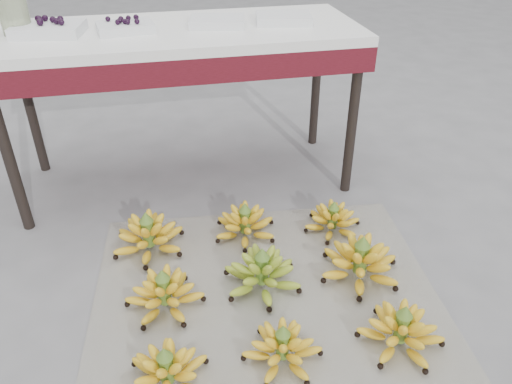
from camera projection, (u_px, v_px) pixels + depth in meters
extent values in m
plane|color=slate|center=(249.00, 302.00, 1.81)|extent=(60.00, 60.00, 0.00)
cube|color=beige|center=(266.00, 294.00, 1.84)|extent=(1.34, 1.16, 0.01)
ellipsoid|color=yellow|center=(167.00, 376.00, 1.49)|extent=(0.30, 0.30, 0.08)
ellipsoid|color=yellow|center=(166.00, 368.00, 1.47)|extent=(0.21, 0.21, 0.06)
ellipsoid|color=yellow|center=(165.00, 361.00, 1.45)|extent=(0.14, 0.14, 0.05)
cylinder|color=#547927|center=(166.00, 368.00, 1.47)|extent=(0.04, 0.04, 0.11)
cone|color=#547927|center=(164.00, 353.00, 1.43)|extent=(0.05, 0.05, 0.04)
ellipsoid|color=yellow|center=(282.00, 351.00, 1.57)|extent=(0.29, 0.29, 0.07)
ellipsoid|color=yellow|center=(283.00, 344.00, 1.55)|extent=(0.20, 0.20, 0.06)
ellipsoid|color=yellow|center=(283.00, 338.00, 1.53)|extent=(0.13, 0.13, 0.05)
cylinder|color=#547927|center=(283.00, 344.00, 1.55)|extent=(0.04, 0.04, 0.10)
cone|color=#547927|center=(283.00, 330.00, 1.51)|extent=(0.05, 0.05, 0.04)
ellipsoid|color=yellow|center=(400.00, 335.00, 1.62)|extent=(0.36, 0.36, 0.08)
ellipsoid|color=yellow|center=(402.00, 327.00, 1.60)|extent=(0.25, 0.25, 0.06)
ellipsoid|color=yellow|center=(404.00, 320.00, 1.58)|extent=(0.16, 0.16, 0.05)
cylinder|color=#547927|center=(402.00, 327.00, 1.60)|extent=(0.04, 0.04, 0.11)
cone|color=#547927|center=(405.00, 311.00, 1.56)|extent=(0.05, 0.05, 0.04)
ellipsoid|color=yellow|center=(165.00, 297.00, 1.76)|extent=(0.32, 0.32, 0.08)
ellipsoid|color=yellow|center=(164.00, 290.00, 1.74)|extent=(0.23, 0.23, 0.06)
ellipsoid|color=yellow|center=(163.00, 283.00, 1.72)|extent=(0.15, 0.15, 0.05)
cylinder|color=#547927|center=(164.00, 290.00, 1.74)|extent=(0.04, 0.04, 0.11)
cone|color=#547927|center=(162.00, 274.00, 1.70)|extent=(0.05, 0.05, 0.04)
ellipsoid|color=olive|center=(262.00, 277.00, 1.85)|extent=(0.37, 0.37, 0.09)
ellipsoid|color=olive|center=(262.00, 269.00, 1.83)|extent=(0.26, 0.26, 0.07)
ellipsoid|color=olive|center=(262.00, 261.00, 1.81)|extent=(0.17, 0.17, 0.05)
cylinder|color=#547927|center=(262.00, 269.00, 1.83)|extent=(0.05, 0.05, 0.12)
cone|color=#547927|center=(262.00, 253.00, 1.79)|extent=(0.06, 0.06, 0.04)
ellipsoid|color=yellow|center=(360.00, 266.00, 1.89)|extent=(0.38, 0.38, 0.09)
ellipsoid|color=yellow|center=(361.00, 258.00, 1.87)|extent=(0.27, 0.27, 0.07)
ellipsoid|color=yellow|center=(362.00, 250.00, 1.85)|extent=(0.17, 0.17, 0.06)
cylinder|color=#547927|center=(361.00, 258.00, 1.87)|extent=(0.05, 0.05, 0.13)
cone|color=#547927|center=(363.00, 241.00, 1.83)|extent=(0.06, 0.06, 0.05)
ellipsoid|color=yellow|center=(149.00, 240.00, 2.03)|extent=(0.31, 0.31, 0.09)
ellipsoid|color=yellow|center=(148.00, 232.00, 2.01)|extent=(0.22, 0.22, 0.07)
ellipsoid|color=yellow|center=(147.00, 225.00, 1.99)|extent=(0.14, 0.14, 0.05)
cylinder|color=#547927|center=(148.00, 232.00, 2.01)|extent=(0.05, 0.05, 0.12)
cone|color=#547927|center=(146.00, 217.00, 1.97)|extent=(0.06, 0.06, 0.04)
ellipsoid|color=yellow|center=(245.00, 227.00, 2.11)|extent=(0.29, 0.29, 0.08)
ellipsoid|color=yellow|center=(245.00, 221.00, 2.09)|extent=(0.20, 0.20, 0.06)
ellipsoid|color=yellow|center=(245.00, 214.00, 2.08)|extent=(0.13, 0.13, 0.05)
cylinder|color=#547927|center=(245.00, 221.00, 2.09)|extent=(0.04, 0.04, 0.11)
cone|color=#547927|center=(245.00, 207.00, 2.06)|extent=(0.05, 0.05, 0.04)
ellipsoid|color=yellow|center=(332.00, 223.00, 2.15)|extent=(0.25, 0.25, 0.07)
ellipsoid|color=yellow|center=(333.00, 217.00, 2.13)|extent=(0.17, 0.17, 0.05)
ellipsoid|color=yellow|center=(334.00, 211.00, 2.11)|extent=(0.11, 0.11, 0.04)
cylinder|color=#547927|center=(333.00, 217.00, 2.13)|extent=(0.04, 0.04, 0.10)
cone|color=#547927|center=(334.00, 205.00, 2.10)|extent=(0.05, 0.05, 0.04)
cylinder|color=black|center=(8.00, 155.00, 2.00)|extent=(0.05, 0.05, 0.71)
cylinder|color=black|center=(352.00, 123.00, 2.26)|extent=(0.05, 0.05, 0.71)
cylinder|color=black|center=(29.00, 106.00, 2.43)|extent=(0.05, 0.05, 0.71)
cylinder|color=black|center=(316.00, 83.00, 2.70)|extent=(0.05, 0.05, 0.71)
cube|color=maroon|center=(180.00, 50.00, 2.19)|extent=(1.57, 0.63, 0.10)
cube|color=white|center=(178.00, 33.00, 2.15)|extent=(1.57, 0.63, 0.04)
cube|color=silver|center=(49.00, 29.00, 2.03)|extent=(0.30, 0.24, 0.04)
sphere|color=black|center=(38.00, 19.00, 2.04)|extent=(0.03, 0.03, 0.03)
sphere|color=black|center=(40.00, 21.00, 2.01)|extent=(0.03, 0.03, 0.03)
sphere|color=black|center=(60.00, 19.00, 2.03)|extent=(0.03, 0.03, 0.03)
sphere|color=black|center=(39.00, 19.00, 2.04)|extent=(0.03, 0.03, 0.03)
sphere|color=black|center=(61.00, 22.00, 1.99)|extent=(0.03, 0.03, 0.03)
sphere|color=black|center=(56.00, 21.00, 2.01)|extent=(0.03, 0.03, 0.03)
sphere|color=black|center=(53.00, 20.00, 2.03)|extent=(0.03, 0.03, 0.03)
sphere|color=black|center=(45.00, 18.00, 2.05)|extent=(0.03, 0.03, 0.03)
sphere|color=black|center=(40.00, 23.00, 1.99)|extent=(0.03, 0.03, 0.03)
sphere|color=black|center=(57.00, 21.00, 2.00)|extent=(0.03, 0.03, 0.03)
cube|color=silver|center=(125.00, 27.00, 2.07)|extent=(0.25, 0.19, 0.04)
sphere|color=black|center=(118.00, 22.00, 2.03)|extent=(0.02, 0.02, 0.02)
sphere|color=black|center=(128.00, 22.00, 2.03)|extent=(0.02, 0.02, 0.02)
sphere|color=black|center=(121.00, 19.00, 2.08)|extent=(0.02, 0.02, 0.02)
sphere|color=black|center=(128.00, 18.00, 2.09)|extent=(0.02, 0.02, 0.02)
sphere|color=black|center=(120.00, 21.00, 2.05)|extent=(0.02, 0.02, 0.02)
sphere|color=black|center=(136.00, 17.00, 2.10)|extent=(0.02, 0.02, 0.02)
sphere|color=black|center=(136.00, 17.00, 2.10)|extent=(0.02, 0.02, 0.02)
sphere|color=black|center=(137.00, 22.00, 2.04)|extent=(0.02, 0.02, 0.02)
sphere|color=black|center=(125.00, 21.00, 2.04)|extent=(0.02, 0.02, 0.02)
sphere|color=black|center=(108.00, 19.00, 2.07)|extent=(0.02, 0.02, 0.02)
cube|color=silver|center=(217.00, 22.00, 2.15)|extent=(0.26, 0.21, 0.04)
cube|color=silver|center=(283.00, 18.00, 2.20)|extent=(0.27, 0.21, 0.04)
cylinder|color=beige|center=(14.00, 16.00, 2.01)|extent=(0.15, 0.15, 0.14)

